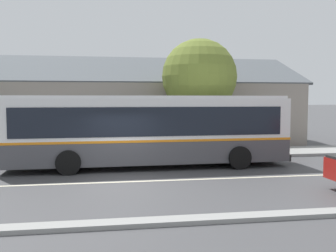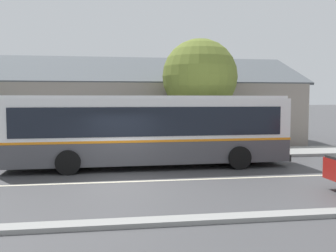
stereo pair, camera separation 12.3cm
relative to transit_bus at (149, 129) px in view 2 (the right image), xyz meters
The scene contains 8 objects.
ground_plane 3.59m from the transit_bus, 113.12° to the right, with size 300.00×300.00×0.00m, color #424244.
sidewalk_far 3.71m from the transit_bus, 111.80° to the left, with size 60.00×3.00×0.15m, color gray.
curb_near 7.92m from the transit_bus, 99.20° to the right, with size 60.00×0.50×0.12m, color gray.
lane_divider_stripe 3.58m from the transit_bus, 113.12° to the right, with size 60.00×0.16×0.01m, color beige.
community_building 11.35m from the transit_bus, 106.71° to the left, with size 28.53×10.84×7.04m.
transit_bus is the anchor object (origin of this frame).
street_tree_primary 5.81m from the transit_bus, 52.00° to the left, with size 4.24×4.24×6.39m.
bus_stop_sign 6.31m from the transit_bus, 19.37° to the left, with size 0.36×0.07×2.40m.
Camera 2 is at (-0.40, -13.56, 3.05)m, focal length 40.00 mm.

